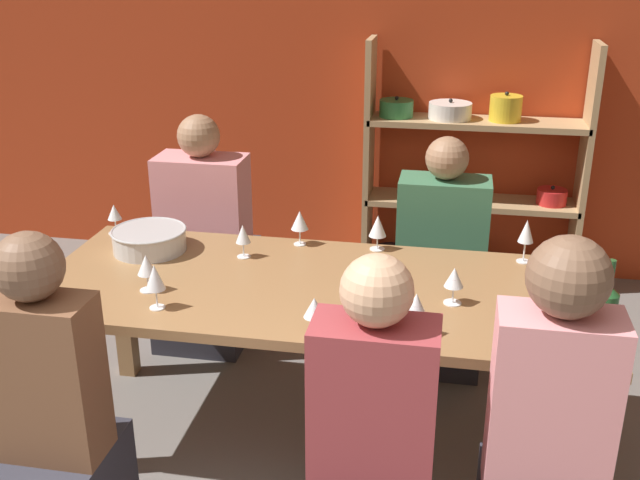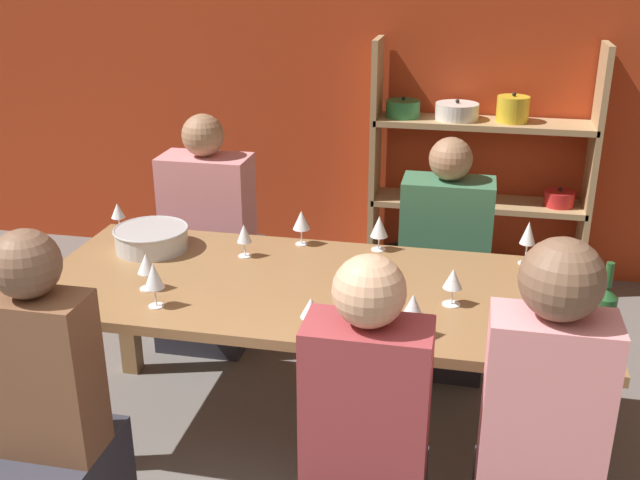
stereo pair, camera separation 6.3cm
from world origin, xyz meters
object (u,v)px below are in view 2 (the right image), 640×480
(mixing_bowl, at_px, (151,238))
(wine_glass_empty_a, at_px, (379,227))
(wine_glass_white_b, at_px, (311,309))
(wine_glass_white_d, at_px, (118,212))
(person_far_b, at_px, (210,259))
(wine_glass_red_b, at_px, (154,277))
(wine_glass_red_d, at_px, (146,265))
(wine_glass_white_a, at_px, (27,272))
(wine_glass_red_a, at_px, (453,280))
(wine_glass_red_f, at_px, (578,294))
(wine_bottle_green, at_px, (603,316))
(wine_glass_red_e, at_px, (413,306))
(shelf_unit, at_px, (473,191))
(wine_glass_empty_b, at_px, (528,234))
(person_near_b, at_px, (53,438))
(wine_glass_red_c, at_px, (244,234))
(person_far_a, at_px, (442,283))
(wine_glass_white_c, at_px, (301,221))
(dining_table, at_px, (315,304))

(mixing_bowl, xyz_separation_m, wine_glass_empty_a, (0.98, 0.19, 0.05))
(wine_glass_white_b, distance_m, wine_glass_white_d, 1.34)
(person_far_b, bearing_deg, wine_glass_red_b, 100.82)
(wine_glass_empty_a, relative_size, wine_glass_red_d, 1.07)
(wine_glass_white_a, relative_size, wine_glass_red_d, 1.03)
(wine_glass_red_a, bearing_deg, wine_glass_red_f, -3.75)
(wine_bottle_green, distance_m, wine_glass_red_e, 0.62)
(shelf_unit, relative_size, wine_glass_red_e, 9.41)
(wine_glass_white_a, relative_size, wine_glass_white_d, 1.09)
(wine_glass_empty_a, bearing_deg, mixing_bowl, -168.86)
(wine_glass_white_b, distance_m, wine_glass_red_a, 0.57)
(wine_glass_red_d, distance_m, wine_glass_empty_b, 1.56)
(wine_glass_red_f, bearing_deg, wine_glass_red_e, -156.61)
(wine_glass_red_e, relative_size, person_near_b, 0.13)
(mixing_bowl, distance_m, wine_bottle_green, 1.88)
(wine_glass_red_e, bearing_deg, wine_bottle_green, 5.06)
(wine_glass_red_b, relative_size, person_near_b, 0.14)
(wine_glass_white_a, xyz_separation_m, wine_glass_red_e, (1.44, 0.00, 0.00))
(wine_glass_red_c, height_order, wine_glass_white_d, wine_glass_red_c)
(wine_glass_red_b, bearing_deg, wine_glass_empty_b, 26.98)
(person_far_a, height_order, person_far_b, person_far_b)
(person_far_b, bearing_deg, wine_glass_white_c, 143.41)
(wine_glass_red_b, xyz_separation_m, wine_glass_white_d, (-0.48, 0.69, -0.02))
(person_far_a, bearing_deg, wine_glass_red_b, 48.99)
(wine_glass_red_f, bearing_deg, wine_glass_empty_b, 107.54)
(mixing_bowl, relative_size, wine_glass_red_a, 2.26)
(wine_glass_white_a, bearing_deg, wine_bottle_green, 1.64)
(mixing_bowl, distance_m, wine_glass_red_f, 1.79)
(wine_glass_red_b, xyz_separation_m, wine_glass_red_e, (0.95, -0.03, -0.01))
(wine_glass_red_e, bearing_deg, wine_glass_red_d, 170.84)
(wine_bottle_green, xyz_separation_m, wine_glass_white_c, (-1.18, 0.69, -0.01))
(wine_glass_red_a, relative_size, wine_glass_empty_a, 0.92)
(mixing_bowl, bearing_deg, person_far_b, 88.02)
(wine_glass_empty_a, height_order, wine_glass_red_d, wine_glass_empty_a)
(wine_glass_white_b, xyz_separation_m, wine_glass_empty_b, (0.75, 0.78, 0.04))
(wine_bottle_green, distance_m, wine_glass_white_a, 2.06)
(shelf_unit, relative_size, wine_glass_white_c, 9.43)
(mixing_bowl, height_order, wine_glass_empty_a, wine_glass_empty_a)
(mixing_bowl, xyz_separation_m, wine_glass_white_a, (-0.25, -0.56, 0.06))
(wine_glass_red_d, xyz_separation_m, wine_glass_empty_b, (1.45, 0.56, 0.03))
(wine_glass_red_a, relative_size, wine_glass_red_f, 0.94)
(wine_glass_red_b, distance_m, wine_glass_empty_b, 1.53)
(wine_glass_white_d, xyz_separation_m, wine_glass_red_f, (1.99, -0.48, 0.00))
(wine_bottle_green, height_order, wine_glass_white_c, wine_bottle_green)
(wine_glass_red_b, relative_size, person_far_b, 0.14)
(wine_glass_red_b, height_order, wine_glass_red_e, wine_glass_red_b)
(wine_glass_red_b, distance_m, person_far_a, 1.61)
(wine_bottle_green, relative_size, wine_glass_red_a, 2.11)
(dining_table, xyz_separation_m, wine_glass_red_d, (-0.63, -0.17, 0.19))
(wine_glass_white_c, bearing_deg, wine_glass_white_a, -139.70)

